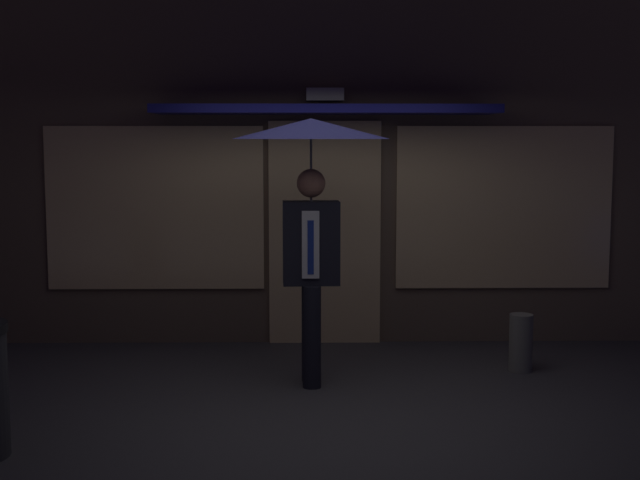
{
  "coord_description": "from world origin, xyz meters",
  "views": [
    {
      "loc": [
        -0.2,
        -6.45,
        2.04
      ],
      "look_at": [
        -0.07,
        0.68,
        1.21
      ],
      "focal_mm": 49.47,
      "sensor_mm": 36.0,
      "label": 1
    }
  ],
  "objects": [
    {
      "name": "building_facade",
      "position": [
        0.0,
        2.34,
        2.14
      ],
      "size": [
        10.47,
        1.0,
        4.32
      ],
      "color": "brown",
      "rests_on": "ground"
    },
    {
      "name": "sidewalk_bollard",
      "position": [
        1.69,
        1.06,
        0.25
      ],
      "size": [
        0.2,
        0.2,
        0.51
      ],
      "primitive_type": "cylinder",
      "color": "slate",
      "rests_on": "ground"
    },
    {
      "name": "person_with_umbrella",
      "position": [
        -0.14,
        0.68,
        1.75
      ],
      "size": [
        1.27,
        1.27,
        2.19
      ],
      "rotation": [
        0.0,
        0.0,
        0.04
      ],
      "color": "black",
      "rests_on": "ground"
    },
    {
      "name": "ground_plane",
      "position": [
        0.0,
        0.0,
        0.0
      ],
      "size": [
        18.0,
        18.0,
        0.0
      ],
      "primitive_type": "plane",
      "color": "#423F44"
    }
  ]
}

